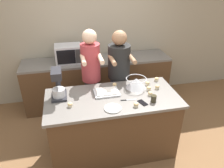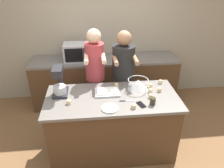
{
  "view_description": "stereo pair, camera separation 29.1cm",
  "coord_description": "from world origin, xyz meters",
  "px_view_note": "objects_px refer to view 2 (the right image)",
  "views": [
    {
      "loc": [
        -0.55,
        -2.46,
        2.5
      ],
      "look_at": [
        0.0,
        0.04,
        1.11
      ],
      "focal_mm": 35.0,
      "sensor_mm": 36.0,
      "label": 1
    },
    {
      "loc": [
        -0.26,
        -2.5,
        2.5
      ],
      "look_at": [
        0.0,
        0.04,
        1.11
      ],
      "focal_mm": 35.0,
      "sensor_mm": 36.0,
      "label": 2
    }
  ],
  "objects_px": {
    "baking_tray": "(107,92)",
    "cupcake_4": "(150,85)",
    "person_left": "(95,78)",
    "cupcake_1": "(151,96)",
    "cell_phone": "(141,105)",
    "knife": "(127,101)",
    "stand_mixer": "(59,82)",
    "person_right": "(123,79)",
    "drinking_glass": "(153,101)",
    "cupcake_0": "(134,106)",
    "small_plate": "(110,108)",
    "cupcake_5": "(117,85)",
    "mixing_bowl": "(138,84)",
    "cupcake_2": "(159,89)",
    "cupcake_6": "(69,102)",
    "cupcake_3": "(150,90)",
    "microwave_oven": "(77,52)",
    "cupcake_7": "(160,82)"
  },
  "relations": [
    {
      "from": "knife",
      "to": "cupcake_3",
      "type": "distance_m",
      "value": 0.41
    },
    {
      "from": "cupcake_6",
      "to": "knife",
      "type": "bearing_deg",
      "value": -0.99
    },
    {
      "from": "small_plate",
      "to": "cupcake_1",
      "type": "height_order",
      "value": "cupcake_1"
    },
    {
      "from": "mixing_bowl",
      "to": "cell_phone",
      "type": "height_order",
      "value": "mixing_bowl"
    },
    {
      "from": "stand_mixer",
      "to": "cupcake_2",
      "type": "xyz_separation_m",
      "value": [
        1.39,
        -0.08,
        -0.15
      ]
    },
    {
      "from": "person_right",
      "to": "cupcake_1",
      "type": "distance_m",
      "value": 0.73
    },
    {
      "from": "cupcake_0",
      "to": "cupcake_4",
      "type": "distance_m",
      "value": 0.61
    },
    {
      "from": "cupcake_0",
      "to": "cupcake_6",
      "type": "height_order",
      "value": "same"
    },
    {
      "from": "knife",
      "to": "cupcake_4",
      "type": "bearing_deg",
      "value": 40.01
    },
    {
      "from": "microwave_oven",
      "to": "cupcake_3",
      "type": "bearing_deg",
      "value": -50.39
    },
    {
      "from": "cupcake_2",
      "to": "cupcake_1",
      "type": "bearing_deg",
      "value": -137.35
    },
    {
      "from": "person_right",
      "to": "cell_phone",
      "type": "xyz_separation_m",
      "value": [
        0.11,
        -0.83,
        0.06
      ]
    },
    {
      "from": "person_right",
      "to": "cupcake_0",
      "type": "relative_size",
      "value": 26.77
    },
    {
      "from": "mixing_bowl",
      "to": "cupcake_5",
      "type": "relative_size",
      "value": 4.76
    },
    {
      "from": "cupcake_2",
      "to": "cupcake_5",
      "type": "xyz_separation_m",
      "value": [
        -0.59,
        0.19,
        0.0
      ]
    },
    {
      "from": "person_left",
      "to": "drinking_glass",
      "type": "relative_size",
      "value": 17.97
    },
    {
      "from": "cell_phone",
      "to": "cupcake_1",
      "type": "bearing_deg",
      "value": 44.22
    },
    {
      "from": "mixing_bowl",
      "to": "cupcake_3",
      "type": "relative_size",
      "value": 4.76
    },
    {
      "from": "person_left",
      "to": "cupcake_1",
      "type": "relative_size",
      "value": 27.41
    },
    {
      "from": "knife",
      "to": "stand_mixer",
      "type": "bearing_deg",
      "value": 162.05
    },
    {
      "from": "small_plate",
      "to": "cupcake_4",
      "type": "bearing_deg",
      "value": 37.55
    },
    {
      "from": "drinking_glass",
      "to": "cupcake_2",
      "type": "bearing_deg",
      "value": 59.74
    },
    {
      "from": "drinking_glass",
      "to": "cupcake_2",
      "type": "relative_size",
      "value": 1.53
    },
    {
      "from": "cupcake_5",
      "to": "cupcake_1",
      "type": "bearing_deg",
      "value": -39.51
    },
    {
      "from": "cupcake_1",
      "to": "cupcake_4",
      "type": "height_order",
      "value": "same"
    },
    {
      "from": "small_plate",
      "to": "cupcake_1",
      "type": "xyz_separation_m",
      "value": [
        0.57,
        0.21,
        0.02
      ]
    },
    {
      "from": "mixing_bowl",
      "to": "cupcake_0",
      "type": "height_order",
      "value": "mixing_bowl"
    },
    {
      "from": "mixing_bowl",
      "to": "cupcake_3",
      "type": "bearing_deg",
      "value": -36.64
    },
    {
      "from": "person_right",
      "to": "cupcake_5",
      "type": "relative_size",
      "value": 26.77
    },
    {
      "from": "cupcake_4",
      "to": "cupcake_5",
      "type": "bearing_deg",
      "value": 172.89
    },
    {
      "from": "person_right",
      "to": "cupcake_3",
      "type": "relative_size",
      "value": 26.77
    },
    {
      "from": "mixing_bowl",
      "to": "cupcake_0",
      "type": "relative_size",
      "value": 4.76
    },
    {
      "from": "cupcake_4",
      "to": "cupcake_5",
      "type": "distance_m",
      "value": 0.49
    },
    {
      "from": "microwave_oven",
      "to": "cupcake_4",
      "type": "relative_size",
      "value": 7.42
    },
    {
      "from": "cell_phone",
      "to": "cupcake_1",
      "type": "xyz_separation_m",
      "value": [
        0.16,
        0.16,
        0.02
      ]
    },
    {
      "from": "baking_tray",
      "to": "cupcake_7",
      "type": "relative_size",
      "value": 5.52
    },
    {
      "from": "baking_tray",
      "to": "cupcake_4",
      "type": "xyz_separation_m",
      "value": [
        0.64,
        0.1,
        0.01
      ]
    },
    {
      "from": "cupcake_2",
      "to": "cupcake_6",
      "type": "height_order",
      "value": "same"
    },
    {
      "from": "cupcake_3",
      "to": "cupcake_4",
      "type": "height_order",
      "value": "same"
    },
    {
      "from": "microwave_oven",
      "to": "cupcake_3",
      "type": "relative_size",
      "value": 7.42
    },
    {
      "from": "small_plate",
      "to": "cupcake_2",
      "type": "distance_m",
      "value": 0.82
    },
    {
      "from": "stand_mixer",
      "to": "baking_tray",
      "type": "xyz_separation_m",
      "value": [
        0.65,
        -0.05,
        -0.16
      ]
    },
    {
      "from": "cell_phone",
      "to": "cupcake_4",
      "type": "relative_size",
      "value": 2.54
    },
    {
      "from": "mixing_bowl",
      "to": "cupcake_0",
      "type": "xyz_separation_m",
      "value": [
        -0.15,
        -0.47,
        -0.05
      ]
    },
    {
      "from": "drinking_glass",
      "to": "cupcake_0",
      "type": "xyz_separation_m",
      "value": [
        -0.26,
        -0.06,
        -0.02
      ]
    },
    {
      "from": "cupcake_0",
      "to": "cupcake_4",
      "type": "xyz_separation_m",
      "value": [
        0.34,
        0.5,
        0.0
      ]
    },
    {
      "from": "drinking_glass",
      "to": "cupcake_7",
      "type": "height_order",
      "value": "drinking_glass"
    },
    {
      "from": "cupcake_1",
      "to": "small_plate",
      "type": "bearing_deg",
      "value": -160.25
    },
    {
      "from": "cupcake_0",
      "to": "cupcake_7",
      "type": "xyz_separation_m",
      "value": [
        0.53,
        0.61,
        0.0
      ]
    },
    {
      "from": "mixing_bowl",
      "to": "cupcake_0",
      "type": "bearing_deg",
      "value": -107.69
    }
  ]
}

